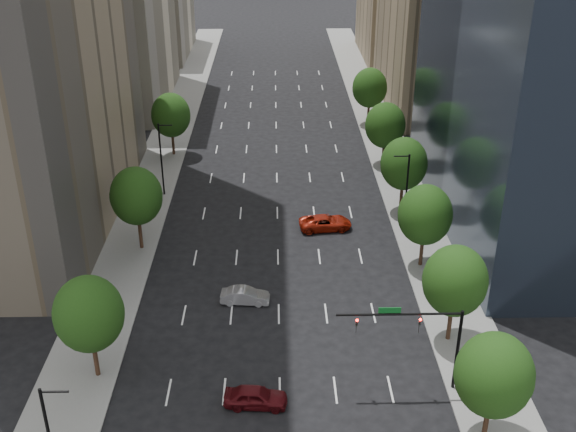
{
  "coord_description": "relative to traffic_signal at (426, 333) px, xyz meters",
  "views": [
    {
      "loc": [
        -0.2,
        -10.51,
        35.07
      ],
      "look_at": [
        0.88,
        43.26,
        8.0
      ],
      "focal_mm": 43.26,
      "sensor_mm": 36.0,
      "label": 1
    }
  ],
  "objects": [
    {
      "name": "tree_right_4",
      "position": [
        3.47,
        44.0,
        0.29
      ],
      "size": [
        5.2,
        5.2,
        8.46
      ],
      "color": "#382316",
      "rests_on": "ground"
    },
    {
      "name": "tree_right_0",
      "position": [
        3.47,
        -5.0,
        0.22
      ],
      "size": [
        5.2,
        5.2,
        8.39
      ],
      "color": "#382316",
      "rests_on": "ground"
    },
    {
      "name": "sidewalk_left",
      "position": [
        -26.03,
        30.0,
        -5.1
      ],
      "size": [
        6.0,
        200.0,
        0.15
      ],
      "primitive_type": "cube",
      "color": "slate",
      "rests_on": "ground"
    },
    {
      "name": "tree_left_2",
      "position": [
        -24.53,
        48.0,
        0.5
      ],
      "size": [
        5.2,
        5.2,
        8.68
      ],
      "color": "#382316",
      "rests_on": "ground"
    },
    {
      "name": "streetlight_rn",
      "position": [
        2.91,
        25.0,
        -0.33
      ],
      "size": [
        1.7,
        0.2,
        9.0
      ],
      "color": "black",
      "rests_on": "ground"
    },
    {
      "name": "parking_tan_right",
      "position": [
        14.47,
        70.0,
        9.83
      ],
      "size": [
        14.0,
        30.0,
        30.0
      ],
      "primitive_type": "cube",
      "color": "#8C7759",
      "rests_on": "ground"
    },
    {
      "name": "tree_left_1",
      "position": [
        -24.53,
        22.0,
        0.79
      ],
      "size": [
        5.2,
        5.2,
        8.97
      ],
      "color": "#382316",
      "rests_on": "ground"
    },
    {
      "name": "sidewalk_right",
      "position": [
        4.97,
        30.0,
        -5.1
      ],
      "size": [
        6.0,
        200.0,
        0.15
      ],
      "primitive_type": "cube",
      "color": "slate",
      "rests_on": "ground"
    },
    {
      "name": "tree_right_5",
      "position": [
        3.47,
        60.0,
        0.58
      ],
      "size": [
        5.2,
        5.2,
        8.75
      ],
      "color": "#382316",
      "rests_on": "ground"
    },
    {
      "name": "car_maroon",
      "position": [
        -12.29,
        -1.52,
        -4.39
      ],
      "size": [
        4.74,
        2.19,
        1.57
      ],
      "primitive_type": "imported",
      "rotation": [
        0.0,
        0.0,
        1.5
      ],
      "color": "#4C0C11",
      "rests_on": "ground"
    },
    {
      "name": "tree_left_0",
      "position": [
        -24.53,
        2.0,
        0.58
      ],
      "size": [
        5.2,
        5.2,
        8.75
      ],
      "color": "#382316",
      "rests_on": "ground"
    },
    {
      "name": "tree_right_2",
      "position": [
        3.47,
        18.0,
        0.43
      ],
      "size": [
        5.2,
        5.2,
        8.61
      ],
      "color": "#382316",
      "rests_on": "ground"
    },
    {
      "name": "tree_right_3",
      "position": [
        3.47,
        30.0,
        0.72
      ],
      "size": [
        5.2,
        5.2,
        8.89
      ],
      "color": "#382316",
      "rests_on": "ground"
    },
    {
      "name": "car_silver",
      "position": [
        -13.53,
        11.84,
        -4.45
      ],
      "size": [
        4.49,
        1.84,
        1.45
      ],
      "primitive_type": "imported",
      "rotation": [
        0.0,
        0.0,
        1.5
      ],
      "color": "#9A9AA0",
      "rests_on": "ground"
    },
    {
      "name": "traffic_signal",
      "position": [
        0.0,
        0.0,
        0.0
      ],
      "size": [
        9.12,
        0.4,
        7.38
      ],
      "color": "black",
      "rests_on": "ground"
    },
    {
      "name": "streetlight_ln",
      "position": [
        -23.96,
        35.0,
        -0.33
      ],
      "size": [
        1.7,
        0.2,
        9.0
      ],
      "color": "black",
      "rests_on": "ground"
    },
    {
      "name": "filler_right",
      "position": [
        14.47,
        103.0,
        2.83
      ],
      "size": [
        14.0,
        26.0,
        16.0
      ],
      "primitive_type": "cube",
      "color": "#8C7759",
      "rests_on": "ground"
    },
    {
      "name": "tree_right_1",
      "position": [
        3.47,
        6.0,
        0.58
      ],
      "size": [
        5.2,
        5.2,
        8.75
      ],
      "color": "#382316",
      "rests_on": "ground"
    },
    {
      "name": "filler_left",
      "position": [
        -35.53,
        106.0,
        3.83
      ],
      "size": [
        14.0,
        26.0,
        18.0
      ],
      "primitive_type": "cube",
      "color": "beige",
      "rests_on": "ground"
    },
    {
      "name": "car_red_far",
      "position": [
        -5.35,
        25.94,
        -4.39
      ],
      "size": [
        5.93,
        3.25,
        1.57
      ],
      "primitive_type": "imported",
      "rotation": [
        0.0,
        0.0,
        1.69
      ],
      "color": "maroon",
      "rests_on": "ground"
    }
  ]
}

